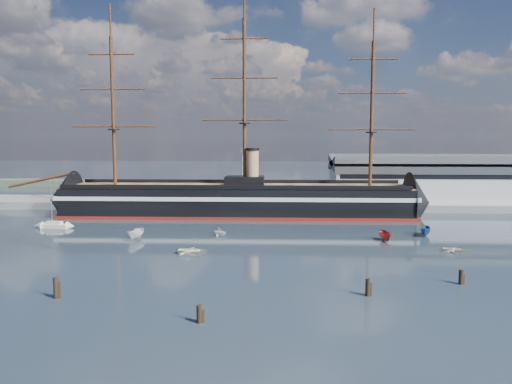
{
  "coord_description": "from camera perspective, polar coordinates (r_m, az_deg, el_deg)",
  "views": [
    {
      "loc": [
        12.73,
        -67.66,
        20.58
      ],
      "look_at": [
        6.85,
        35.0,
        9.0
      ],
      "focal_mm": 35.0,
      "sensor_mm": 36.0,
      "label": 1
    }
  ],
  "objects": [
    {
      "name": "ground",
      "position": [
        110.35,
        -3.41,
        -4.33
      ],
      "size": [
        600.0,
        600.0,
        0.0
      ],
      "primitive_type": "plane",
      "color": "#1B272F",
      "rests_on": "ground"
    },
    {
      "name": "quay",
      "position": [
        145.16,
        2.17,
        -1.73
      ],
      "size": [
        180.0,
        18.0,
        2.0
      ],
      "primitive_type": "cube",
      "color": "slate",
      "rests_on": "ground"
    },
    {
      "name": "warehouse",
      "position": [
        154.96,
        20.26,
        1.37
      ],
      "size": [
        63.0,
        21.0,
        11.6
      ],
      "color": "#B7BABC",
      "rests_on": "ground"
    },
    {
      "name": "quay_tower",
      "position": [
        141.42,
        -0.68,
        2.03
      ],
      "size": [
        5.0,
        5.0,
        15.0
      ],
      "color": "silver",
      "rests_on": "ground"
    },
    {
      "name": "warship",
      "position": [
        129.49,
        -2.95,
        -0.92
      ],
      "size": [
        113.01,
        17.77,
        53.94
      ],
      "rotation": [
        0.0,
        0.0,
        0.02
      ],
      "color": "black",
      "rests_on": "ground"
    },
    {
      "name": "sailboat",
      "position": [
        120.95,
        -22.05,
        -3.52
      ],
      "size": [
        6.93,
        2.92,
        10.75
      ],
      "rotation": [
        0.0,
        0.0,
        -0.14
      ],
      "color": "silver",
      "rests_on": "ground"
    },
    {
      "name": "motorboat_a",
      "position": [
        102.75,
        -13.55,
        -5.31
      ],
      "size": [
        6.72,
        3.34,
        2.57
      ],
      "primitive_type": "imported",
      "rotation": [
        0.0,
        0.0,
        -0.16
      ],
      "color": "silver",
      "rests_on": "ground"
    },
    {
      "name": "motorboat_b",
      "position": [
        88.63,
        -7.19,
        -7.05
      ],
      "size": [
        1.69,
        3.54,
        1.6
      ],
      "primitive_type": "imported",
      "rotation": [
        0.0,
        0.0,
        1.48
      ],
      "color": "white",
      "rests_on": "ground"
    },
    {
      "name": "motorboat_c",
      "position": [
        101.92,
        14.6,
        -5.43
      ],
      "size": [
        6.23,
        2.89,
        2.4
      ],
      "primitive_type": "imported",
      "rotation": [
        0.0,
        0.0,
        0.12
      ],
      "color": "#A1332D",
      "rests_on": "ground"
    },
    {
      "name": "motorboat_d",
      "position": [
        103.9,
        -4.16,
        -5.02
      ],
      "size": [
        4.64,
        5.65,
        1.92
      ],
      "primitive_type": "imported",
      "rotation": [
        0.0,
        0.0,
        1.03
      ],
      "color": "white",
      "rests_on": "ground"
    },
    {
      "name": "motorboat_e",
      "position": [
        96.1,
        21.86,
        -6.41
      ],
      "size": [
        1.95,
        2.91,
        1.26
      ],
      "primitive_type": "imported",
      "rotation": [
        0.0,
        0.0,
        1.21
      ],
      "color": "silver",
      "rests_on": "ground"
    },
    {
      "name": "motorboat_f",
      "position": [
        109.38,
        18.79,
        -4.77
      ],
      "size": [
        6.42,
        4.02,
        2.41
      ],
      "primitive_type": "imported",
      "rotation": [
        0.0,
        0.0,
        -0.33
      ],
      "color": "navy",
      "rests_on": "ground"
    },
    {
      "name": "piling_near_left",
      "position": [
        69.78,
        -21.86,
        -11.2
      ],
      "size": [
        0.64,
        0.64,
        3.46
      ],
      "primitive_type": "cylinder",
      "color": "black",
      "rests_on": "ground"
    },
    {
      "name": "piling_near_mid",
      "position": [
        57.39,
        -6.49,
        -14.63
      ],
      "size": [
        0.64,
        0.64,
        2.76
      ],
      "primitive_type": "cylinder",
      "color": "black",
      "rests_on": "ground"
    },
    {
      "name": "piling_near_right",
      "position": [
        67.44,
        12.63,
        -11.5
      ],
      "size": [
        0.64,
        0.64,
        3.01
      ],
      "primitive_type": "cylinder",
      "color": "black",
      "rests_on": "ground"
    },
    {
      "name": "piling_far_right",
      "position": [
        76.26,
        22.35,
        -9.73
      ],
      "size": [
        0.64,
        0.64,
        2.77
      ],
      "primitive_type": "cylinder",
      "color": "black",
      "rests_on": "ground"
    }
  ]
}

